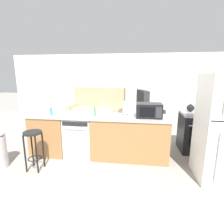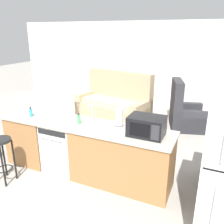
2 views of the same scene
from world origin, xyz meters
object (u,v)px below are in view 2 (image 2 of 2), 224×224
at_px(paper_towel_roll, 119,117).
at_px(armchair, 184,114).
at_px(microwave, 147,126).
at_px(kettle, 223,124).
at_px(dish_soap_bottle, 31,113).
at_px(dishwasher, 64,146).
at_px(bar_stool, 2,151).
at_px(soap_bottle, 79,119).
at_px(couch, 115,104).

bearing_deg(paper_towel_roll, armchair, 76.11).
bearing_deg(armchair, microwave, -93.20).
relative_size(paper_towel_roll, kettle, 1.38).
bearing_deg(dish_soap_bottle, dishwasher, 7.73).
height_order(microwave, paper_towel_roll, paper_towel_roll).
bearing_deg(armchair, bar_stool, -122.67).
relative_size(dish_soap_bottle, bar_stool, 0.24).
relative_size(soap_bottle, bar_stool, 0.24).
relative_size(paper_towel_roll, soap_bottle, 1.60).
xyz_separation_m(bar_stool, armchair, (2.24, 3.49, -0.19)).
bearing_deg(microwave, paper_towel_roll, 160.46).
xyz_separation_m(soap_bottle, armchair, (1.26, 2.78, -0.62)).
relative_size(soap_bottle, armchair, 0.15).
height_order(paper_towel_roll, bar_stool, paper_towel_roll).
bearing_deg(dishwasher, soap_bottle, -2.85).
distance_m(microwave, dish_soap_bottle, 2.04).
height_order(kettle, armchair, armchair).
xyz_separation_m(soap_bottle, couch, (-0.59, 2.76, -0.58)).
bearing_deg(couch, paper_towel_roll, -64.78).
bearing_deg(dishwasher, bar_stool, -131.04).
distance_m(paper_towel_roll, soap_bottle, 0.65).
xyz_separation_m(paper_towel_roll, kettle, (1.47, 0.51, -0.05)).
bearing_deg(paper_towel_roll, kettle, 19.04).
bearing_deg(dish_soap_bottle, couch, 83.22).
distance_m(dish_soap_bottle, kettle, 3.11).
relative_size(microwave, paper_towel_roll, 1.77).
distance_m(dish_soap_bottle, couch, 2.90).
bearing_deg(soap_bottle, paper_towel_roll, 16.91).
distance_m(microwave, soap_bottle, 1.11).
height_order(dishwasher, paper_towel_roll, paper_towel_roll).
bearing_deg(bar_stool, dishwasher, 48.96).
xyz_separation_m(kettle, bar_stool, (-3.07, -1.41, -0.45)).
relative_size(dish_soap_bottle, armchair, 0.15).
bearing_deg(dishwasher, microwave, -0.05).
relative_size(microwave, kettle, 2.44).
bearing_deg(dish_soap_bottle, kettle, 14.10).
bearing_deg(kettle, microwave, -145.39).
height_order(microwave, armchair, armchair).
bearing_deg(couch, bar_stool, -96.32).
relative_size(couch, armchair, 1.78).
bearing_deg(armchair, couch, -179.54).
xyz_separation_m(bar_stool, couch, (0.39, 3.48, -0.14)).
relative_size(microwave, soap_bottle, 2.84).
distance_m(dishwasher, dish_soap_bottle, 0.81).
xyz_separation_m(dishwasher, couch, (-0.25, 2.75, -0.03)).
xyz_separation_m(microwave, couch, (-1.70, 2.75, -0.65)).
bearing_deg(soap_bottle, couch, 102.13).
relative_size(soap_bottle, kettle, 0.86).
bearing_deg(kettle, dishwasher, -164.42).
bearing_deg(kettle, armchair, 111.75).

